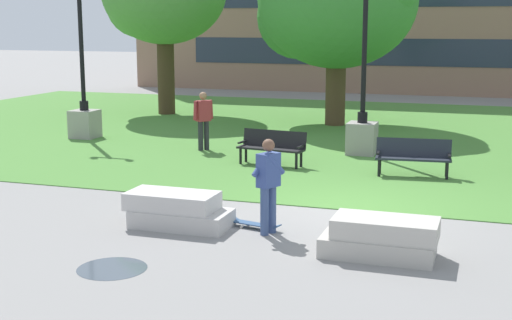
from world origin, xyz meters
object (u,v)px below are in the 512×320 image
(park_bench_far_right, at_px, (413,155))
(person_skateboarder, at_px, (268,181))
(lamp_post_right, at_px, (84,104))
(person_bystander_near_lawn, at_px, (203,118))
(lamp_post_center, at_px, (362,118))
(park_bench_near_right, at_px, (272,145))
(concrete_block_left, at_px, (381,238))
(concrete_block_center, at_px, (177,210))
(skateboard, at_px, (255,224))

(park_bench_far_right, bearing_deg, person_skateboarder, -108.28)
(person_skateboarder, height_order, lamp_post_right, lamp_post_right)
(person_skateboarder, relative_size, person_bystander_near_lawn, 1.00)
(person_bystander_near_lawn, bearing_deg, park_bench_far_right, -15.09)
(park_bench_far_right, relative_size, lamp_post_right, 0.34)
(lamp_post_center, height_order, lamp_post_right, lamp_post_right)
(lamp_post_right, bearing_deg, park_bench_near_right, -18.42)
(concrete_block_left, bearing_deg, concrete_block_center, 172.00)
(concrete_block_left, relative_size, park_bench_near_right, 0.99)
(skateboard, bearing_deg, person_skateboarder, -34.28)
(concrete_block_left, relative_size, lamp_post_center, 0.37)
(park_bench_far_right, bearing_deg, person_bystander_near_lawn, 164.91)
(concrete_block_center, xyz_separation_m, concrete_block_left, (3.82, -0.54, 0.00))
(lamp_post_center, relative_size, lamp_post_right, 0.92)
(lamp_post_center, bearing_deg, skateboard, -93.55)
(skateboard, height_order, park_bench_near_right, park_bench_near_right)
(concrete_block_left, bearing_deg, park_bench_near_right, 120.53)
(person_skateboarder, bearing_deg, lamp_post_center, 88.80)
(person_skateboarder, relative_size, lamp_post_right, 0.31)
(concrete_block_left, height_order, person_skateboarder, person_skateboarder)
(skateboard, xyz_separation_m, person_bystander_near_lawn, (-4.01, 7.18, 0.90))
(person_skateboarder, bearing_deg, concrete_block_center, -176.90)
(skateboard, bearing_deg, park_bench_near_right, 104.25)
(concrete_block_left, xyz_separation_m, lamp_post_right, (-10.99, 8.94, 0.81))
(park_bench_near_right, xyz_separation_m, lamp_post_right, (-7.12, 2.37, 0.58))
(lamp_post_center, relative_size, person_bystander_near_lawn, 2.95)
(person_bystander_near_lawn, bearing_deg, concrete_block_left, -51.29)
(lamp_post_right, bearing_deg, skateboard, -43.35)
(lamp_post_center, bearing_deg, person_skateboarder, -91.20)
(person_bystander_near_lawn, bearing_deg, park_bench_near_right, -29.70)
(concrete_block_center, distance_m, person_bystander_near_lawn, 7.97)
(park_bench_far_right, relative_size, person_bystander_near_lawn, 1.08)
(skateboard, relative_size, park_bench_near_right, 0.56)
(person_skateboarder, bearing_deg, lamp_post_right, 136.94)
(concrete_block_center, height_order, lamp_post_right, lamp_post_right)
(lamp_post_right, xyz_separation_m, person_bystander_near_lawn, (4.55, -0.91, -0.14))
(lamp_post_right, bearing_deg, person_bystander_near_lawn, -11.29)
(park_bench_near_right, bearing_deg, concrete_block_left, -59.47)
(concrete_block_left, height_order, park_bench_near_right, park_bench_near_right)
(concrete_block_left, distance_m, person_skateboarder, 2.29)
(lamp_post_center, height_order, person_bystander_near_lawn, lamp_post_center)
(concrete_block_center, distance_m, lamp_post_center, 8.60)
(concrete_block_center, xyz_separation_m, person_bystander_near_lawn, (-2.62, 7.49, 0.68))
(park_bench_near_right, xyz_separation_m, park_bench_far_right, (3.67, -0.22, 0.00))
(concrete_block_left, bearing_deg, lamp_post_right, 140.87)
(concrete_block_left, xyz_separation_m, person_skateboarder, (-2.10, 0.63, 0.66))
(park_bench_far_right, distance_m, person_bystander_near_lawn, 6.47)
(lamp_post_center, distance_m, person_bystander_near_lawn, 4.59)
(concrete_block_center, bearing_deg, lamp_post_center, 77.21)
(person_skateboarder, relative_size, lamp_post_center, 0.34)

